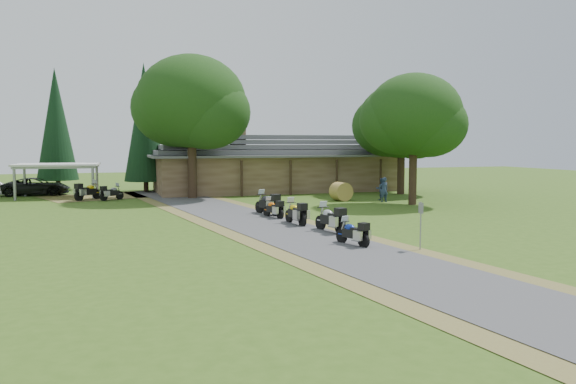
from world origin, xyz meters
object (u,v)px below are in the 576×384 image
object	(u,v)px
motorcycle_row_a	(352,232)
car_dark_suv	(36,182)
lodge	(274,162)
motorcycle_row_d	(273,208)
motorcycle_carport_b	(112,192)
hay_bale	(341,192)
motorcycle_carport_a	(88,190)
carport	(58,181)
motorcycle_row_b	(330,218)
motorcycle_row_c	(296,212)
motorcycle_row_e	(267,203)

from	to	relation	value
motorcycle_row_a	car_dark_suv	bearing A→B (deg)	9.67
lodge	motorcycle_row_d	distance (m)	18.09
motorcycle_carport_b	hay_bale	xyz separation A→B (m)	(15.65, -5.58, 0.06)
motorcycle_row_a	motorcycle_carport_a	xyz separation A→B (m)	(-10.55, 22.60, 0.15)
lodge	motorcycle_carport_a	bearing A→B (deg)	-166.62
motorcycle_row_d	motorcycle_carport_b	xyz separation A→B (m)	(-8.32, 12.93, 0.04)
lodge	car_dark_suv	world-z (taller)	lodge
motorcycle_carport_b	motorcycle_row_d	bearing A→B (deg)	-93.19
hay_bale	lodge	bearing A→B (deg)	101.60
carport	motorcycle_carport_b	size ratio (longest dim) A/B	3.37
lodge	carport	world-z (taller)	lodge
motorcycle_row_d	hay_bale	bearing A→B (deg)	-62.20
motorcycle_row_b	motorcycle_carport_a	xyz separation A→B (m)	(-11.01, 19.18, 0.03)
motorcycle_row_c	motorcycle_row_b	bearing A→B (deg)	-172.57
motorcycle_carport_a	motorcycle_carport_b	size ratio (longest dim) A/B	1.17
lodge	motorcycle_row_c	world-z (taller)	lodge
carport	motorcycle_row_a	size ratio (longest dim) A/B	3.60
lodge	motorcycle_row_d	world-z (taller)	lodge
carport	hay_bale	size ratio (longest dim) A/B	4.48
carport	motorcycle_carport_b	distance (m)	5.21
carport	motorcycle_carport_a	size ratio (longest dim) A/B	2.87
motorcycle_row_d	carport	bearing A→B (deg)	19.27
motorcycle_row_e	hay_bale	bearing A→B (deg)	-69.67
car_dark_suv	motorcycle_row_b	size ratio (longest dim) A/B	2.73
motorcycle_carport_b	motorcycle_carport_a	bearing A→B (deg)	123.03
carport	motorcycle_carport_a	world-z (taller)	carport
motorcycle_row_b	motorcycle_row_e	world-z (taller)	motorcycle_row_e
motorcycle_row_e	motorcycle_row_a	bearing A→B (deg)	164.08
motorcycle_row_b	motorcycle_carport_a	bearing A→B (deg)	17.24
motorcycle_row_a	motorcycle_row_b	xyz separation A→B (m)	(0.46, 3.43, 0.12)
car_dark_suv	hay_bale	size ratio (longest dim) A/B	4.11
motorcycle_row_a	motorcycle_row_d	size ratio (longest dim) A/B	1.00
motorcycle_row_e	hay_bale	xyz separation A→B (m)	(7.24, 5.86, -0.04)
carport	motorcycle_row_b	bearing A→B (deg)	-54.45
car_dark_suv	hay_bale	distance (m)	24.20
lodge	motorcycle_row_c	bearing A→B (deg)	-103.97
motorcycle_row_a	motorcycle_row_b	distance (m)	3.46
motorcycle_row_c	motorcycle_row_e	world-z (taller)	motorcycle_row_e
motorcycle_row_b	motorcycle_row_c	world-z (taller)	motorcycle_row_b
lodge	motorcycle_row_c	distance (m)	20.67
carport	car_dark_suv	world-z (taller)	carport
lodge	motorcycle_row_b	xyz separation A→B (m)	(-4.25, -22.81, -1.76)
carport	motorcycle_row_b	xyz separation A→B (m)	(13.21, -22.01, -0.60)
motorcycle_row_b	motorcycle_carport_b	bearing A→B (deg)	14.20
motorcycle_carport_a	lodge	bearing A→B (deg)	-27.82
lodge	motorcycle_row_b	bearing A→B (deg)	-100.55
carport	motorcycle_row_c	size ratio (longest dim) A/B	3.08
motorcycle_row_d	motorcycle_carport_a	bearing A→B (deg)	18.99
motorcycle_row_a	motorcycle_carport_b	size ratio (longest dim) A/B	0.93
motorcycle_row_a	motorcycle_carport_b	xyz separation A→B (m)	(-8.92, 21.98, 0.04)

